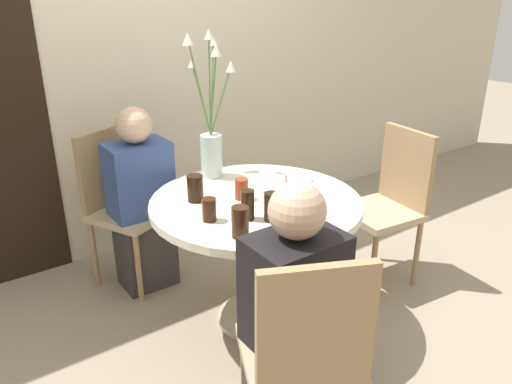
{
  "coord_description": "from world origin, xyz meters",
  "views": [
    {
      "loc": [
        -1.31,
        -1.84,
        1.69
      ],
      "look_at": [
        0.0,
        0.0,
        0.75
      ],
      "focal_mm": 35.0,
      "sensor_mm": 36.0,
      "label": 1
    }
  ],
  "objects_px": {
    "drink_glass_0": "(195,188)",
    "side_plate": "(295,179)",
    "drink_glass_1": "(240,222)",
    "person_woman": "(293,328)",
    "birthday_cake": "(286,195)",
    "person_guest": "(142,206)",
    "drink_glass_2": "(209,210)",
    "chair_near_front": "(391,197)",
    "drink_glass_3": "(272,207)",
    "chair_right_flank": "(120,198)",
    "drink_glass_4": "(248,205)",
    "drink_glass_5": "(242,189)",
    "flower_vase": "(210,134)",
    "chair_left_flank": "(305,352)"
  },
  "relations": [
    {
      "from": "drink_glass_2",
      "to": "person_woman",
      "type": "bearing_deg",
      "value": -90.86
    },
    {
      "from": "drink_glass_3",
      "to": "person_guest",
      "type": "xyz_separation_m",
      "value": [
        -0.25,
        0.91,
        -0.26
      ]
    },
    {
      "from": "side_plate",
      "to": "chair_right_flank",
      "type": "bearing_deg",
      "value": 135.04
    },
    {
      "from": "drink_glass_1",
      "to": "chair_left_flank",
      "type": "bearing_deg",
      "value": -100.7
    },
    {
      "from": "drink_glass_1",
      "to": "drink_glass_3",
      "type": "xyz_separation_m",
      "value": [
        0.2,
        0.05,
        -0.0
      ]
    },
    {
      "from": "birthday_cake",
      "to": "side_plate",
      "type": "height_order",
      "value": "birthday_cake"
    },
    {
      "from": "side_plate",
      "to": "drink_glass_4",
      "type": "bearing_deg",
      "value": -152.26
    },
    {
      "from": "drink_glass_0",
      "to": "side_plate",
      "type": "bearing_deg",
      "value": -6.02
    },
    {
      "from": "drink_glass_0",
      "to": "drink_glass_5",
      "type": "distance_m",
      "value": 0.23
    },
    {
      "from": "drink_glass_3",
      "to": "drink_glass_5",
      "type": "relative_size",
      "value": 1.27
    },
    {
      "from": "side_plate",
      "to": "drink_glass_5",
      "type": "distance_m",
      "value": 0.39
    },
    {
      "from": "drink_glass_0",
      "to": "drink_glass_1",
      "type": "xyz_separation_m",
      "value": [
        -0.03,
        -0.44,
        0.0
      ]
    },
    {
      "from": "chair_left_flank",
      "to": "drink_glass_3",
      "type": "height_order",
      "value": "chair_left_flank"
    },
    {
      "from": "chair_near_front",
      "to": "drink_glass_5",
      "type": "xyz_separation_m",
      "value": [
        -0.96,
        0.15,
        0.23
      ]
    },
    {
      "from": "drink_glass_2",
      "to": "person_guest",
      "type": "height_order",
      "value": "person_guest"
    },
    {
      "from": "flower_vase",
      "to": "person_guest",
      "type": "distance_m",
      "value": 0.6
    },
    {
      "from": "drink_glass_1",
      "to": "person_guest",
      "type": "relative_size",
      "value": 0.12
    },
    {
      "from": "drink_glass_2",
      "to": "chair_right_flank",
      "type": "bearing_deg",
      "value": 95.61
    },
    {
      "from": "side_plate",
      "to": "drink_glass_5",
      "type": "height_order",
      "value": "drink_glass_5"
    },
    {
      "from": "flower_vase",
      "to": "chair_left_flank",
      "type": "bearing_deg",
      "value": -106.92
    },
    {
      "from": "drink_glass_1",
      "to": "person_woman",
      "type": "distance_m",
      "value": 0.48
    },
    {
      "from": "chair_right_flank",
      "to": "drink_glass_4",
      "type": "relative_size",
      "value": 6.7
    },
    {
      "from": "drink_glass_2",
      "to": "drink_glass_3",
      "type": "height_order",
      "value": "drink_glass_3"
    },
    {
      "from": "person_guest",
      "to": "drink_glass_2",
      "type": "bearing_deg",
      "value": -88.57
    },
    {
      "from": "chair_near_front",
      "to": "flower_vase",
      "type": "distance_m",
      "value": 1.13
    },
    {
      "from": "side_plate",
      "to": "person_guest",
      "type": "bearing_deg",
      "value": 138.5
    },
    {
      "from": "side_plate",
      "to": "person_guest",
      "type": "distance_m",
      "value": 0.9
    },
    {
      "from": "drink_glass_1",
      "to": "person_woman",
      "type": "bearing_deg",
      "value": -95.15
    },
    {
      "from": "birthday_cake",
      "to": "drink_glass_3",
      "type": "distance_m",
      "value": 0.19
    },
    {
      "from": "drink_glass_5",
      "to": "drink_glass_0",
      "type": "bearing_deg",
      "value": 150.77
    },
    {
      "from": "drink_glass_5",
      "to": "flower_vase",
      "type": "bearing_deg",
      "value": 82.76
    },
    {
      "from": "person_guest",
      "to": "flower_vase",
      "type": "bearing_deg",
      "value": -39.58
    },
    {
      "from": "chair_near_front",
      "to": "chair_right_flank",
      "type": "bearing_deg",
      "value": -119.14
    },
    {
      "from": "chair_right_flank",
      "to": "person_woman",
      "type": "bearing_deg",
      "value": -112.69
    },
    {
      "from": "chair_right_flank",
      "to": "side_plate",
      "type": "distance_m",
      "value": 1.04
    },
    {
      "from": "drink_glass_2",
      "to": "drink_glass_5",
      "type": "xyz_separation_m",
      "value": [
        0.26,
        0.12,
        -0.0
      ]
    },
    {
      "from": "birthday_cake",
      "to": "drink_glass_1",
      "type": "xyz_separation_m",
      "value": [
        -0.36,
        -0.15,
        0.02
      ]
    },
    {
      "from": "drink_glass_3",
      "to": "person_woman",
      "type": "bearing_deg",
      "value": -117.71
    },
    {
      "from": "birthday_cake",
      "to": "drink_glass_1",
      "type": "height_order",
      "value": "birthday_cake"
    },
    {
      "from": "drink_glass_3",
      "to": "person_guest",
      "type": "relative_size",
      "value": 0.12
    },
    {
      "from": "chair_near_front",
      "to": "drink_glass_3",
      "type": "bearing_deg",
      "value": -76.15
    },
    {
      "from": "drink_glass_5",
      "to": "drink_glass_2",
      "type": "bearing_deg",
      "value": -154.51
    },
    {
      "from": "chair_right_flank",
      "to": "drink_glass_0",
      "type": "relative_size",
      "value": 7.06
    },
    {
      "from": "drink_glass_4",
      "to": "person_guest",
      "type": "xyz_separation_m",
      "value": [
        -0.17,
        0.84,
        -0.27
      ]
    },
    {
      "from": "drink_glass_4",
      "to": "drink_glass_5",
      "type": "distance_m",
      "value": 0.23
    },
    {
      "from": "drink_glass_2",
      "to": "person_woman",
      "type": "height_order",
      "value": "person_woman"
    },
    {
      "from": "chair_right_flank",
      "to": "birthday_cake",
      "type": "xyz_separation_m",
      "value": [
        0.48,
        -0.95,
        0.23
      ]
    },
    {
      "from": "chair_near_front",
      "to": "drink_glass_3",
      "type": "relative_size",
      "value": 7.03
    },
    {
      "from": "birthday_cake",
      "to": "person_guest",
      "type": "height_order",
      "value": "person_guest"
    },
    {
      "from": "drink_glass_3",
      "to": "person_woman",
      "type": "height_order",
      "value": "person_woman"
    }
  ]
}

